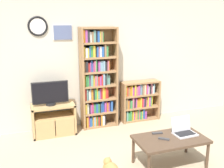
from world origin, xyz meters
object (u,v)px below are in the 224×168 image
tv_stand (54,119)px  bookshelf_short (138,100)px  bookshelf_tall (97,80)px  laptop (183,130)px  remote_far_from_laptop (157,133)px  coffee_table (170,141)px  television (50,93)px  remote_near_laptop (164,139)px

tv_stand → bookshelf_short: size_ratio=0.92×
bookshelf_tall → laptop: bookshelf_tall is taller
tv_stand → laptop: laptop is taller
remote_far_from_laptop → laptop: bearing=81.4°
tv_stand → coffee_table: bearing=-49.0°
coffee_table → remote_far_from_laptop: 0.23m
bookshelf_short → television: bearing=-176.0°
bookshelf_tall → laptop: bearing=-63.8°
tv_stand → remote_near_laptop: tv_stand is taller
tv_stand → remote_near_laptop: bearing=-51.5°
television → bookshelf_short: (1.84, 0.13, -0.37)m
bookshelf_tall → remote_far_from_laptop: 1.75m
laptop → remote_near_laptop: bearing=-170.2°
coffee_table → laptop: size_ratio=3.03×
tv_stand → bookshelf_short: bookshelf_short is taller
bookshelf_short → laptop: bookshelf_short is taller
tv_stand → television: television is taller
television → bookshelf_tall: (0.92, 0.11, 0.16)m
bookshelf_short → coffee_table: (-0.33, -1.82, -0.03)m
bookshelf_short → remote_near_laptop: 1.88m
laptop → remote_near_laptop: laptop is taller
tv_stand → bookshelf_short: 1.81m
tv_stand → television: (-0.04, -0.01, 0.51)m
bookshelf_short → coffee_table: size_ratio=0.82×
tv_stand → bookshelf_tall: size_ratio=0.40×
remote_near_laptop → remote_far_from_laptop: size_ratio=0.91×
tv_stand → bookshelf_short: (1.80, 0.12, 0.14)m
television → remote_far_from_laptop: television is taller
bookshelf_tall → coffee_table: (0.59, -1.80, -0.57)m
coffee_table → remote_near_laptop: 0.13m
tv_stand → coffee_table: 2.25m
remote_near_laptop → coffee_table: bearing=135.6°
bookshelf_tall → coffee_table: bearing=-71.8°
coffee_table → laptop: laptop is taller
laptop → remote_near_laptop: (-0.38, -0.08, -0.05)m
coffee_table → remote_far_from_laptop: remote_far_from_laptop is taller
bookshelf_tall → laptop: size_ratio=5.81×
television → coffee_table: (1.51, -1.69, -0.41)m
tv_stand → coffee_table: tv_stand is taller
bookshelf_short → remote_near_laptop: size_ratio=5.67×
television → bookshelf_tall: bookshelf_tall is taller
bookshelf_short → laptop: 1.75m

